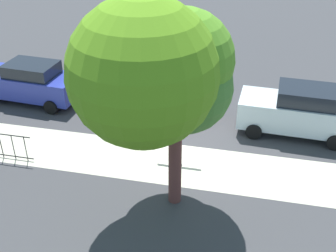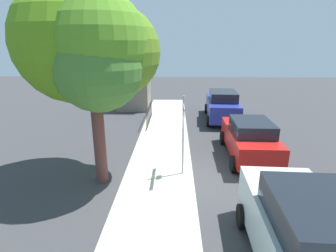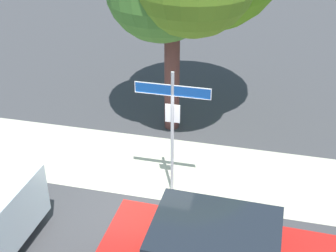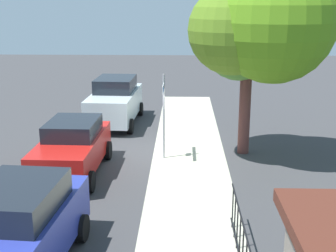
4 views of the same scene
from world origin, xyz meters
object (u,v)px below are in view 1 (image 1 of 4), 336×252
Objects in this scene: car_red at (152,94)px; car_blue at (29,82)px; street_sign at (173,103)px; shade_tree at (160,71)px; car_silver at (298,111)px.

car_red is 0.89× the size of car_blue.
street_sign is 0.70× the size of car_red.
shade_tree is 1.41× the size of car_blue.
car_silver is at bearing -177.41° from car_blue.
car_blue is at bearing 3.14° from car_red.
street_sign reaches higher than car_blue.
car_blue is (12.03, -0.31, -0.07)m from car_silver.
shade_tree reaches higher than car_silver.
car_silver is 12.03m from car_blue.
shade_tree is at bearing 53.59° from car_silver.
car_blue is (5.82, 0.19, 0.08)m from car_red.
car_silver is 0.97× the size of car_blue.
shade_tree is 10.21m from car_blue.
car_red is (6.21, -0.50, -0.15)m from car_silver.
car_blue reaches higher than car_red.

